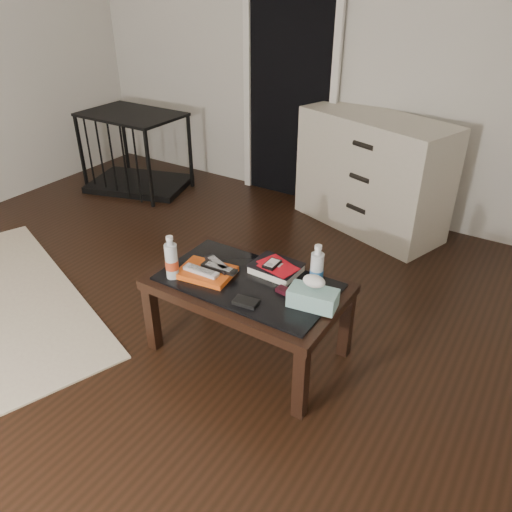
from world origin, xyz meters
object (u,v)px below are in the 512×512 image
at_px(water_bottle_left, 171,257).
at_px(dresser, 372,174).
at_px(tissue_box, 313,298).
at_px(coffee_table, 248,291).
at_px(water_bottle_right, 317,266).
at_px(textbook, 276,268).
at_px(pet_crate, 137,164).

bearing_deg(water_bottle_left, dresser, 80.90).
bearing_deg(tissue_box, dresser, 93.69).
height_order(coffee_table, water_bottle_right, water_bottle_right).
relative_size(textbook, water_bottle_right, 1.05).
xyz_separation_m(pet_crate, water_bottle_left, (1.85, -1.61, 0.35)).
distance_m(textbook, tissue_box, 0.35).
distance_m(water_bottle_right, tissue_box, 0.18).
bearing_deg(pet_crate, water_bottle_right, -44.27).
xyz_separation_m(water_bottle_right, tissue_box, (0.06, -0.16, -0.07)).
bearing_deg(dresser, tissue_box, -58.68).
bearing_deg(dresser, pet_crate, -150.79).
xyz_separation_m(dresser, water_bottle_right, (0.35, -1.69, 0.13)).
xyz_separation_m(dresser, textbook, (0.11, -1.68, 0.03)).
bearing_deg(water_bottle_right, textbook, 176.95).
distance_m(textbook, water_bottle_left, 0.55).
height_order(textbook, water_bottle_right, water_bottle_right).
bearing_deg(coffee_table, water_bottle_left, -153.21).
height_order(textbook, water_bottle_left, water_bottle_left).
relative_size(coffee_table, textbook, 4.00).
distance_m(dresser, water_bottle_left, 2.04).
height_order(textbook, tissue_box, tissue_box).
height_order(pet_crate, water_bottle_right, pet_crate).
xyz_separation_m(textbook, water_bottle_left, (-0.43, -0.33, 0.10)).
height_order(coffee_table, textbook, textbook).
height_order(water_bottle_right, tissue_box, water_bottle_right).
bearing_deg(textbook, pet_crate, 152.65).
bearing_deg(water_bottle_right, coffee_table, -156.23).
distance_m(water_bottle_left, tissue_box, 0.75).
bearing_deg(textbook, dresser, 95.58).
height_order(dresser, tissue_box, dresser).
xyz_separation_m(coffee_table, tissue_box, (0.38, -0.02, 0.11)).
bearing_deg(dresser, water_bottle_left, -80.31).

